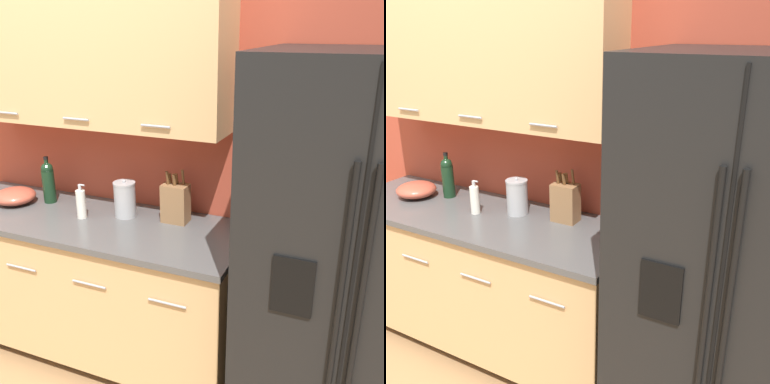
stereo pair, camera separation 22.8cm
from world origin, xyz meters
TOP-DOWN VIEW (x-y plane):
  - wall_back at (0.05, 1.28)m, footprint 10.00×0.39m
  - counter_unit at (0.20, 0.99)m, footprint 1.89×0.64m
  - refrigerator at (1.69, 0.91)m, footprint 0.93×0.81m
  - knife_block at (0.71, 1.13)m, footprint 0.15×0.10m
  - wine_bottle at (-0.14, 1.11)m, footprint 0.08×0.08m
  - soap_dispenser at (0.19, 0.98)m, footprint 0.06×0.05m
  - steel_canister at (0.41, 1.09)m, footprint 0.13×0.13m
  - mixing_bowl at (-0.33, 1.00)m, footprint 0.25×0.25m

SIDE VIEW (x-z plane):
  - counter_unit at x=0.20m, z-range 0.01..0.92m
  - refrigerator at x=1.69m, z-range 0.00..1.88m
  - mixing_bowl at x=-0.33m, z-range 0.91..1.01m
  - soap_dispenser at x=0.19m, z-range 0.90..1.10m
  - steel_canister at x=0.41m, z-range 0.91..1.13m
  - knife_block at x=0.71m, z-range 0.87..1.18m
  - wine_bottle at x=-0.14m, z-range 0.90..1.20m
  - wall_back at x=0.05m, z-range 0.15..2.75m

